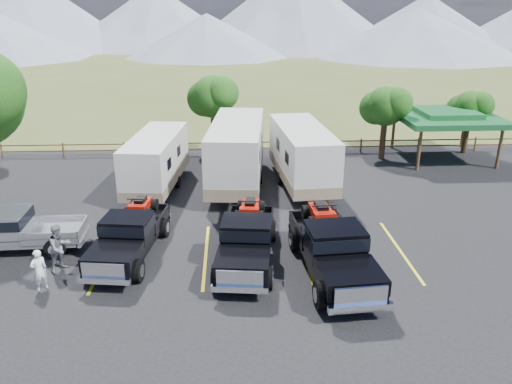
{
  "coord_description": "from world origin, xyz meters",
  "views": [
    {
      "loc": [
        -0.93,
        -14.05,
        9.57
      ],
      "look_at": [
        0.2,
        7.03,
        1.6
      ],
      "focal_mm": 35.0,
      "sensor_mm": 36.0,
      "label": 1
    }
  ],
  "objects_px": {
    "rig_right": "(332,247)",
    "trailer_right": "(302,155)",
    "pavilion": "(446,117)",
    "person_a": "(39,270)",
    "trailer_left": "(156,162)",
    "rig_left": "(130,233)",
    "rig_center": "(247,237)",
    "person_b": "(60,248)",
    "pickup_silver": "(14,230)",
    "trailer_center": "(237,153)"
  },
  "relations": [
    {
      "from": "rig_right",
      "to": "trailer_center",
      "type": "relative_size",
      "value": 0.66
    },
    {
      "from": "rig_right",
      "to": "trailer_right",
      "type": "bearing_deg",
      "value": 84.33
    },
    {
      "from": "rig_center",
      "to": "trailer_center",
      "type": "bearing_deg",
      "value": 98.24
    },
    {
      "from": "rig_left",
      "to": "rig_center",
      "type": "distance_m",
      "value": 4.71
    },
    {
      "from": "rig_left",
      "to": "person_a",
      "type": "height_order",
      "value": "rig_left"
    },
    {
      "from": "trailer_left",
      "to": "person_a",
      "type": "bearing_deg",
      "value": -98.93
    },
    {
      "from": "trailer_left",
      "to": "pickup_silver",
      "type": "height_order",
      "value": "trailer_left"
    },
    {
      "from": "trailer_left",
      "to": "rig_center",
      "type": "bearing_deg",
      "value": -55.1
    },
    {
      "from": "rig_right",
      "to": "person_b",
      "type": "distance_m",
      "value": 10.24
    },
    {
      "from": "rig_center",
      "to": "trailer_right",
      "type": "relative_size",
      "value": 0.66
    },
    {
      "from": "pavilion",
      "to": "rig_left",
      "type": "bearing_deg",
      "value": -144.7
    },
    {
      "from": "person_a",
      "to": "person_b",
      "type": "distance_m",
      "value": 1.46
    },
    {
      "from": "trailer_left",
      "to": "trailer_right",
      "type": "xyz_separation_m",
      "value": [
        7.95,
        0.22,
        0.16
      ]
    },
    {
      "from": "rig_right",
      "to": "pickup_silver",
      "type": "xyz_separation_m",
      "value": [
        -12.62,
        2.49,
        -0.16
      ]
    },
    {
      "from": "pickup_silver",
      "to": "trailer_center",
      "type": "bearing_deg",
      "value": 126.86
    },
    {
      "from": "rig_left",
      "to": "trailer_right",
      "type": "bearing_deg",
      "value": 52.46
    },
    {
      "from": "trailer_center",
      "to": "trailer_right",
      "type": "distance_m",
      "value": 3.59
    },
    {
      "from": "trailer_left",
      "to": "pavilion",
      "type": "bearing_deg",
      "value": 21.94
    },
    {
      "from": "rig_right",
      "to": "trailer_left",
      "type": "distance_m",
      "value": 12.28
    },
    {
      "from": "trailer_center",
      "to": "person_b",
      "type": "relative_size",
      "value": 5.5
    },
    {
      "from": "rig_left",
      "to": "trailer_right",
      "type": "height_order",
      "value": "trailer_right"
    },
    {
      "from": "person_a",
      "to": "trailer_left",
      "type": "bearing_deg",
      "value": -145.17
    },
    {
      "from": "trailer_left",
      "to": "pickup_silver",
      "type": "xyz_separation_m",
      "value": [
        -4.89,
        -7.04,
        -0.66
      ]
    },
    {
      "from": "rig_center",
      "to": "pickup_silver",
      "type": "bearing_deg",
      "value": 178.51
    },
    {
      "from": "rig_left",
      "to": "rig_center",
      "type": "relative_size",
      "value": 0.97
    },
    {
      "from": "rig_center",
      "to": "trailer_center",
      "type": "height_order",
      "value": "trailer_center"
    },
    {
      "from": "pavilion",
      "to": "person_a",
      "type": "height_order",
      "value": "pavilion"
    },
    {
      "from": "rig_left",
      "to": "person_b",
      "type": "height_order",
      "value": "rig_left"
    },
    {
      "from": "rig_center",
      "to": "trailer_right",
      "type": "xyz_separation_m",
      "value": [
        3.35,
        8.63,
        0.74
      ]
    },
    {
      "from": "rig_center",
      "to": "trailer_left",
      "type": "relative_size",
      "value": 0.73
    },
    {
      "from": "pavilion",
      "to": "person_a",
      "type": "relative_size",
      "value": 3.93
    },
    {
      "from": "rig_center",
      "to": "rig_right",
      "type": "xyz_separation_m",
      "value": [
        3.14,
        -1.11,
        0.08
      ]
    },
    {
      "from": "pavilion",
      "to": "trailer_right",
      "type": "bearing_deg",
      "value": -154.22
    },
    {
      "from": "rig_left",
      "to": "trailer_right",
      "type": "relative_size",
      "value": 0.64
    },
    {
      "from": "rig_center",
      "to": "trailer_right",
      "type": "bearing_deg",
      "value": 75.52
    },
    {
      "from": "rig_center",
      "to": "rig_right",
      "type": "distance_m",
      "value": 3.33
    },
    {
      "from": "trailer_right",
      "to": "person_b",
      "type": "xyz_separation_m",
      "value": [
        -10.43,
        -9.05,
        -0.78
      ]
    },
    {
      "from": "person_b",
      "to": "trailer_left",
      "type": "bearing_deg",
      "value": 20.45
    },
    {
      "from": "trailer_right",
      "to": "person_b",
      "type": "relative_size",
      "value": 5.06
    },
    {
      "from": "trailer_left",
      "to": "trailer_center",
      "type": "distance_m",
      "value": 4.39
    },
    {
      "from": "trailer_right",
      "to": "rig_left",
      "type": "bearing_deg",
      "value": -139.73
    },
    {
      "from": "trailer_center",
      "to": "person_a",
      "type": "bearing_deg",
      "value": -118.64
    },
    {
      "from": "rig_center",
      "to": "pavilion",
      "type": "bearing_deg",
      "value": 51.98
    },
    {
      "from": "pavilion",
      "to": "person_b",
      "type": "height_order",
      "value": "pavilion"
    },
    {
      "from": "trailer_left",
      "to": "person_a",
      "type": "xyz_separation_m",
      "value": [
        -2.78,
        -10.24,
        -0.78
      ]
    },
    {
      "from": "trailer_center",
      "to": "rig_left",
      "type": "bearing_deg",
      "value": -113.47
    },
    {
      "from": "pickup_silver",
      "to": "rig_left",
      "type": "bearing_deg",
      "value": 80.49
    },
    {
      "from": "rig_center",
      "to": "person_a",
      "type": "relative_size",
      "value": 3.99
    },
    {
      "from": "person_b",
      "to": "pickup_silver",
      "type": "bearing_deg",
      "value": 89.56
    },
    {
      "from": "rig_left",
      "to": "person_b",
      "type": "relative_size",
      "value": 3.26
    }
  ]
}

